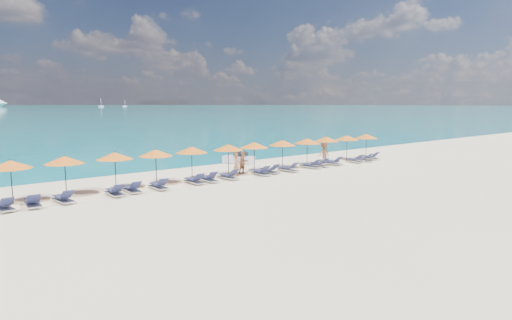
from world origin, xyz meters
TOP-DOWN VIEW (x-y plane):
  - ground at (0.00, 0.00)m, footprint 1400.00×1400.00m
  - sailboat_near at (175.10, 530.94)m, footprint 5.99×2.00m
  - sailboat_far at (205.49, 528.33)m, footprint 5.37×1.79m
  - jetski at (3.17, 9.17)m, footprint 2.07×2.76m
  - beachgoer_a at (-0.62, 4.36)m, footprint 0.72×0.61m
  - beachgoer_b at (0.35, 4.83)m, footprint 0.82×0.50m
  - beachgoer_c at (8.83, 4.81)m, footprint 1.17×0.65m
  - umbrella_0 at (-14.33, 4.64)m, footprint 2.10×2.10m
  - umbrella_1 at (-11.76, 4.74)m, footprint 2.10×2.10m
  - umbrella_2 at (-9.01, 4.80)m, footprint 2.10×2.10m
  - umbrella_3 at (-6.53, 4.64)m, footprint 2.10×2.10m
  - umbrella_4 at (-3.93, 4.79)m, footprint 2.10×2.10m
  - umbrella_5 at (-1.18, 4.56)m, footprint 2.10×2.10m
  - umbrella_6 at (1.19, 4.65)m, footprint 2.10×2.10m
  - umbrella_7 at (3.95, 4.64)m, footprint 2.10×2.10m
  - umbrella_8 at (6.53, 4.53)m, footprint 2.10×2.10m
  - umbrella_9 at (9.13, 4.80)m, footprint 2.10×2.10m
  - umbrella_10 at (11.61, 4.63)m, footprint 2.10×2.10m
  - umbrella_11 at (14.26, 4.56)m, footprint 2.10×2.10m
  - lounger_0 at (-14.91, 3.45)m, footprint 0.79×1.75m
  - lounger_1 at (-13.69, 3.38)m, footprint 0.76×1.75m
  - lounger_2 at (-12.27, 3.40)m, footprint 0.77×1.75m
  - lounger_3 at (-9.65, 3.32)m, footprint 0.68×1.72m
  - lounger_4 at (-8.57, 3.54)m, footprint 0.70×1.73m
  - lounger_5 at (-6.98, 3.45)m, footprint 0.66×1.71m
  - lounger_6 at (-4.49, 3.60)m, footprint 0.64×1.71m
  - lounger_7 at (-3.41, 3.62)m, footprint 0.74×1.74m
  - lounger_8 at (-1.89, 3.57)m, footprint 0.71×1.73m
  - lounger_9 at (0.80, 3.44)m, footprint 0.73×1.74m
  - lounger_10 at (1.80, 3.65)m, footprint 0.65×1.71m
  - lounger_11 at (3.38, 3.38)m, footprint 0.75×1.74m
  - lounger_12 at (5.87, 3.51)m, footprint 0.72×1.73m
  - lounger_13 at (6.98, 3.57)m, footprint 0.69×1.73m
  - lounger_14 at (8.54, 3.52)m, footprint 0.71×1.73m
  - lounger_15 at (11.06, 3.33)m, footprint 0.76×1.75m
  - lounger_16 at (12.22, 3.27)m, footprint 0.78×1.75m
  - lounger_17 at (13.70, 3.62)m, footprint 0.71×1.73m

SIDE VIEW (x-z plane):
  - ground at x=0.00m, z-range 0.00..0.00m
  - lounger_0 at x=-14.91m, z-range -0.09..0.56m
  - lounger_1 at x=-13.69m, z-range -0.09..0.56m
  - lounger_2 at x=-12.27m, z-range -0.09..0.56m
  - lounger_3 at x=-9.65m, z-range -0.09..0.56m
  - lounger_4 at x=-8.57m, z-range -0.09..0.56m
  - lounger_5 at x=-6.98m, z-range -0.09..0.56m
  - lounger_6 at x=-4.49m, z-range -0.09..0.56m
  - lounger_7 at x=-3.41m, z-range -0.09..0.56m
  - lounger_8 at x=-1.89m, z-range -0.09..0.56m
  - lounger_9 at x=0.80m, z-range -0.09..0.56m
  - lounger_10 at x=1.80m, z-range -0.09..0.56m
  - lounger_11 at x=3.38m, z-range -0.09..0.56m
  - lounger_12 at x=5.87m, z-range -0.09..0.56m
  - lounger_13 at x=6.98m, z-range -0.09..0.56m
  - lounger_14 at x=8.54m, z-range -0.09..0.56m
  - lounger_15 at x=11.06m, z-range -0.09..0.56m
  - lounger_16 at x=12.22m, z-range -0.09..0.56m
  - lounger_17 at x=13.70m, z-range -0.09..0.56m
  - jetski at x=3.17m, z-range -0.08..0.85m
  - beachgoer_b at x=0.35m, z-range 0.00..1.63m
  - beachgoer_a at x=-0.62m, z-range 0.00..1.67m
  - beachgoer_c at x=8.83m, z-range 0.00..1.72m
  - sailboat_far at x=205.49m, z-range -3.91..5.93m
  - sailboat_near at x=175.10m, z-range -4.36..6.62m
  - umbrella_0 at x=-14.33m, z-range 0.88..3.16m
  - umbrella_1 at x=-11.76m, z-range 0.88..3.16m
  - umbrella_2 at x=-9.01m, z-range 0.88..3.16m
  - umbrella_3 at x=-6.53m, z-range 0.88..3.16m
  - umbrella_4 at x=-3.93m, z-range 0.88..3.16m
  - umbrella_5 at x=-1.18m, z-range 0.88..3.16m
  - umbrella_6 at x=1.19m, z-range 0.88..3.16m
  - umbrella_7 at x=3.95m, z-range 0.88..3.16m
  - umbrella_8 at x=6.53m, z-range 0.88..3.16m
  - umbrella_9 at x=9.13m, z-range 0.88..3.16m
  - umbrella_10 at x=11.61m, z-range 0.88..3.16m
  - umbrella_11 at x=14.26m, z-range 0.88..3.16m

